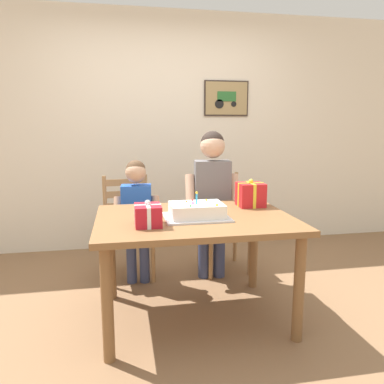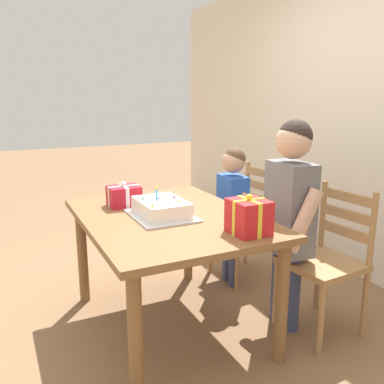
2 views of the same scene
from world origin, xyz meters
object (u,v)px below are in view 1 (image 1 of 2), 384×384
chair_left (128,226)px  child_younger (137,210)px  chair_right (222,222)px  gift_box_red_large (251,195)px  gift_box_beside_cake (148,215)px  child_older (212,190)px  dining_table (195,230)px  birthday_cake (197,211)px

chair_left → child_younger: child_younger is taller
chair_right → chair_left: bearing=-180.0°
gift_box_red_large → gift_box_beside_cake: size_ratio=1.05×
chair_left → child_older: bearing=-14.5°
dining_table → gift_box_red_large: size_ratio=6.20×
birthday_cake → gift_box_beside_cake: bearing=-159.4°
child_older → child_younger: size_ratio=1.22×
birthday_cake → child_older: 0.79m
gift_box_red_large → chair_right: 0.74m
child_younger → chair_right: bearing=13.2°
chair_right → child_younger: size_ratio=0.84×
gift_box_beside_cake → child_older: child_older is taller
gift_box_beside_cake → child_older: (0.63, 0.86, -0.01)m
dining_table → gift_box_red_large: gift_box_red_large is taller
chair_left → child_younger: 0.28m
dining_table → chair_left: bearing=117.1°
dining_table → gift_box_beside_cake: gift_box_beside_cake is taller
gift_box_red_large → chair_right: size_ratio=0.24×
dining_table → chair_right: (0.44, 0.88, -0.19)m
gift_box_red_large → child_older: child_older is taller
chair_left → chair_right: bearing=0.0°
chair_left → child_younger: bearing=-68.0°
chair_right → child_older: size_ratio=0.69×
chair_left → gift_box_red_large: bearing=-33.7°
chair_right → dining_table: bearing=-116.7°
dining_table → chair_left: 1.01m
chair_right → gift_box_red_large: bearing=-85.4°
child_older → chair_left: bearing=165.5°
chair_left → gift_box_beside_cake: bearing=-83.7°
birthday_cake → child_younger: child_younger is taller
birthday_cake → chair_left: size_ratio=0.48×
gift_box_beside_cake → chair_right: 1.36m
chair_left → chair_right: (0.90, 0.00, 0.00)m
dining_table → chair_right: 1.01m
birthday_cake → gift_box_red_large: bearing=31.2°
dining_table → child_older: 0.77m
dining_table → gift_box_beside_cake: bearing=-152.6°
child_younger → dining_table: bearing=-61.6°
birthday_cake → child_younger: bearing=117.3°
dining_table → birthday_cake: 0.15m
dining_table → gift_box_beside_cake: size_ratio=6.49×
chair_right → gift_box_beside_cake: bearing=-126.4°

